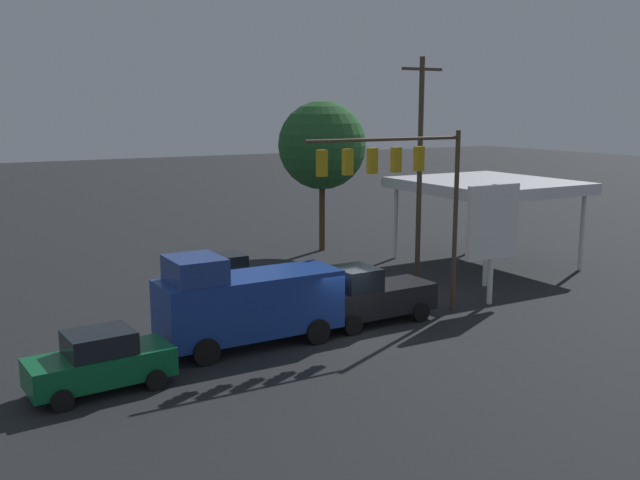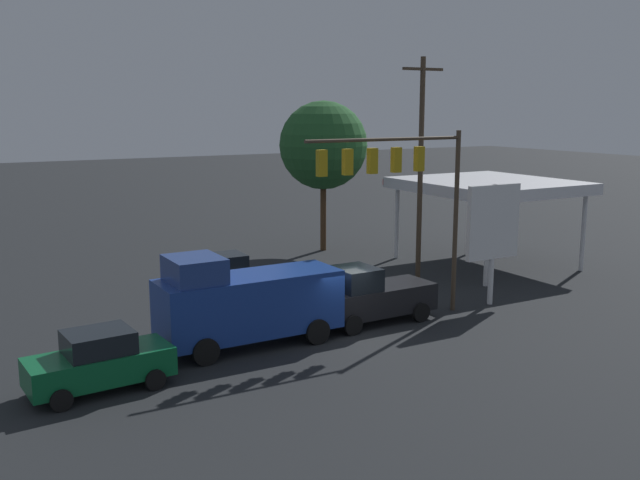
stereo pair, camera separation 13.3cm
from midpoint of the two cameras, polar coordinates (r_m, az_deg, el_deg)
The scene contains 10 objects.
ground_plane at distance 27.88m, azimuth 1.92°, elevation -7.65°, with size 200.00×200.00×0.00m, color black.
traffic_signal_assembly at distance 28.86m, azimuth 6.15°, elevation 5.09°, with size 7.40×0.43×7.77m.
utility_pole at distance 36.31m, azimuth 7.88°, elevation 5.99°, with size 2.40×0.26×11.15m.
gas_station_canopy at distance 40.57m, azimuth 13.12°, elevation 4.21°, with size 8.03×8.80×4.75m.
price_sign at distance 32.32m, azimuth 13.53°, elevation 1.21°, with size 2.84×0.27×5.39m.
hatchback_crossing at distance 33.52m, azimuth -7.44°, elevation -2.91°, with size 2.03×3.84×1.97m.
delivery_truck at distance 26.36m, azimuth -6.11°, elevation -4.94°, with size 6.82×2.62×3.58m.
pickup_parked at distance 29.28m, azimuth 3.89°, elevation -4.50°, with size 5.26×2.38×2.40m.
sedan_far at distance 23.46m, azimuth -17.33°, elevation -9.27°, with size 4.52×2.32×1.93m.
street_tree at distance 43.28m, azimuth 0.08°, elevation 7.57°, with size 5.32×5.32×9.11m.
Camera 1 is at (14.02, 22.47, 8.73)m, focal length 40.00 mm.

